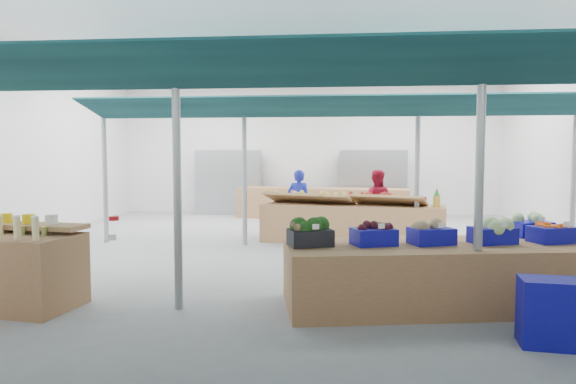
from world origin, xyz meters
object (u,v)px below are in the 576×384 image
object	(u,v)px
fruit_counter	(351,224)
crate_stack	(550,313)
veg_counter	(448,275)
vendor_left	(299,202)
vendor_right	(376,203)

from	to	relation	value
fruit_counter	crate_stack	size ratio (longest dim) A/B	5.80
veg_counter	vendor_left	size ratio (longest dim) A/B	2.60
fruit_counter	crate_stack	distance (m)	6.06
vendor_left	veg_counter	bearing A→B (deg)	121.16
veg_counter	vendor_left	distance (m)	6.07
fruit_counter	vendor_right	xyz separation A→B (m)	(0.60, 1.10, 0.35)
veg_counter	crate_stack	distance (m)	1.46
crate_stack	vendor_right	bearing A→B (deg)	99.36
veg_counter	crate_stack	size ratio (longest dim) A/B	6.02
veg_counter	vendor_right	size ratio (longest dim) A/B	2.60
veg_counter	fruit_counter	size ratio (longest dim) A/B	1.04
crate_stack	vendor_left	xyz separation A→B (m)	(-2.94, 6.91, 0.43)
vendor_right	vendor_left	bearing A→B (deg)	9.37
crate_stack	veg_counter	bearing A→B (deg)	118.33
crate_stack	vendor_left	size ratio (longest dim) A/B	0.43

